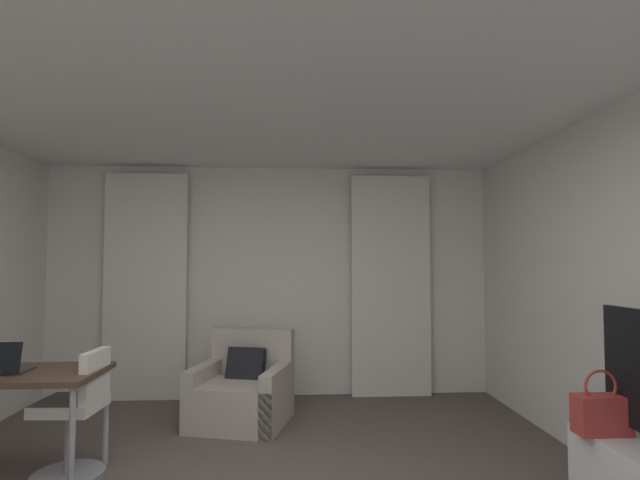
# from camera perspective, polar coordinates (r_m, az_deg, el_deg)

# --- Properties ---
(wall_window) EXTENTS (5.12, 0.06, 2.60)m
(wall_window) POSITION_cam_1_polar(r_m,az_deg,el_deg) (5.60, -5.88, -4.75)
(wall_window) COLOR silver
(wall_window) RESTS_ON ground
(ceiling) EXTENTS (5.12, 6.12, 0.06)m
(ceiling) POSITION_cam_1_polar(r_m,az_deg,el_deg) (2.82, -8.83, 21.19)
(ceiling) COLOR white
(ceiling) RESTS_ON wall_left
(curtain_left_panel) EXTENTS (0.90, 0.06, 2.50)m
(curtain_left_panel) POSITION_cam_1_polar(r_m,az_deg,el_deg) (5.70, -19.94, -5.06)
(curtain_left_panel) COLOR silver
(curtain_left_panel) RESTS_ON ground
(curtain_right_panel) EXTENTS (0.90, 0.06, 2.50)m
(curtain_right_panel) POSITION_cam_1_polar(r_m,az_deg,el_deg) (5.58, 8.37, -5.25)
(curtain_right_panel) COLOR silver
(curtain_right_panel) RESTS_ON ground
(armchair) EXTENTS (1.00, 0.98, 0.84)m
(armchair) POSITION_cam_1_polar(r_m,az_deg,el_deg) (4.81, -9.13, -17.40)
(armchair) COLOR #B2A899
(armchair) RESTS_ON ground
(desk) EXTENTS (1.28, 0.65, 0.75)m
(desk) POSITION_cam_1_polar(r_m,az_deg,el_deg) (4.05, -33.39, -13.78)
(desk) COLOR #4C3828
(desk) RESTS_ON ground
(desk_chair) EXTENTS (0.48, 0.48, 0.88)m
(desk_chair) POSITION_cam_1_polar(r_m,az_deg,el_deg) (3.97, -26.95, -18.53)
(desk_chair) COLOR gray
(desk_chair) RESTS_ON ground
(laptop) EXTENTS (0.33, 0.26, 0.22)m
(laptop) POSITION_cam_1_polar(r_m,az_deg,el_deg) (3.98, -33.52, -12.37)
(laptop) COLOR #2D2D33
(laptop) RESTS_ON desk
(handbag_primary) EXTENTS (0.30, 0.14, 0.37)m
(handbag_primary) POSITION_cam_1_polar(r_m,az_deg,el_deg) (3.37, 30.32, -17.23)
(handbag_primary) COLOR #B73833
(handbag_primary) RESTS_ON tv_console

